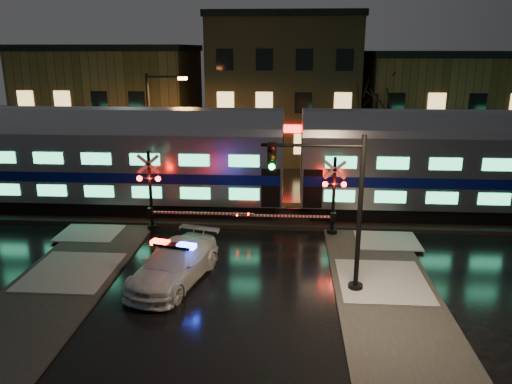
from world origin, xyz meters
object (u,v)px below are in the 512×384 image
crossing_signal_left (157,199)px  traffic_light (334,211)px  streetlight (154,127)px  crossing_signal_right (326,204)px  police_car (174,264)px

crossing_signal_left → traffic_light: bearing=-35.7°
traffic_light → streetlight: 16.43m
crossing_signal_right → crossing_signal_left: (-8.62, 0.00, 0.08)m
streetlight → traffic_light: bearing=-51.2°
police_car → crossing_signal_right: 8.67m
traffic_light → streetlight: bearing=121.6°
crossing_signal_left → streetlight: 7.44m
police_car → crossing_signal_left: (-2.14, 5.69, 0.97)m
crossing_signal_right → police_car: bearing=-138.7°
crossing_signal_right → streetlight: size_ratio=0.75×
crossing_signal_right → crossing_signal_left: 8.62m
streetlight → crossing_signal_left: bearing=-74.7°
crossing_signal_right → streetlight: 12.72m
crossing_signal_right → traffic_light: (-0.18, -6.07, 1.62)m
police_car → traffic_light: 6.80m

